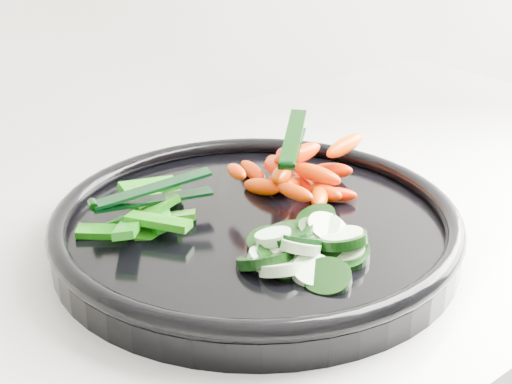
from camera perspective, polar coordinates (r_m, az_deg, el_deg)
veggie_tray at (r=0.66m, az=0.00°, el=-2.75°), size 0.49×0.49×0.04m
cucumber_pile at (r=0.59m, az=3.67°, el=-4.64°), size 0.12×0.13×0.04m
carrot_pile at (r=0.71m, az=3.35°, el=1.43°), size 0.17×0.14×0.06m
pepper_pile at (r=0.66m, az=-8.65°, el=-1.81°), size 0.13×0.11×0.03m
tong_carrot at (r=0.70m, az=2.96°, el=3.92°), size 0.09×0.09×0.02m
tong_pepper at (r=0.66m, az=-8.54°, el=-0.21°), size 0.11×0.05×0.02m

